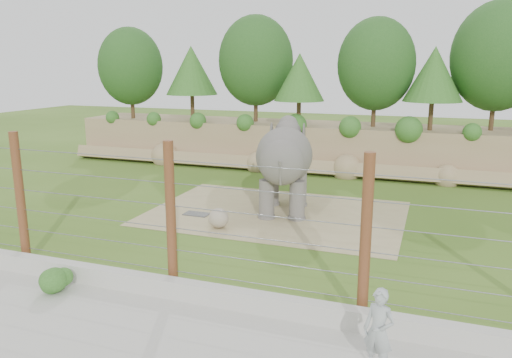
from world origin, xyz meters
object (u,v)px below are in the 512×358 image
(stone_ball, at_px, (219,218))
(barrier_fence, at_px, (171,217))
(zookeeper, at_px, (379,331))
(elephant, at_px, (284,168))

(stone_ball, height_order, barrier_fence, barrier_fence)
(stone_ball, bearing_deg, zookeeper, -47.05)
(barrier_fence, bearing_deg, stone_ball, 100.31)
(zookeeper, bearing_deg, elephant, 138.30)
(stone_ball, bearing_deg, elephant, 59.66)
(elephant, bearing_deg, zookeeper, -75.86)
(elephant, xyz_separation_m, stone_ball, (-1.64, -2.79, -1.42))
(barrier_fence, xyz_separation_m, zookeeper, (5.57, -1.96, -1.13))
(elephant, bearing_deg, barrier_fence, -107.59)
(elephant, height_order, barrier_fence, barrier_fence)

